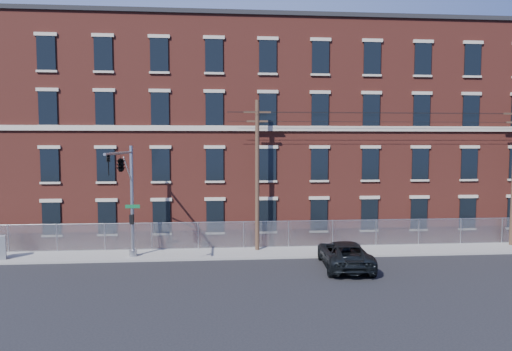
{
  "coord_description": "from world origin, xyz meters",
  "views": [
    {
      "loc": [
        -0.51,
        -23.92,
        7.2
      ],
      "look_at": [
        1.78,
        4.0,
        5.24
      ],
      "focal_mm": 31.34,
      "sensor_mm": 36.0,
      "label": 1
    }
  ],
  "objects": [
    {
      "name": "mill_building",
      "position": [
        12.0,
        13.93,
        8.15
      ],
      "size": [
        55.3,
        14.32,
        16.3
      ],
      "color": "maroon",
      "rests_on": "ground"
    },
    {
      "name": "utility_pole_near",
      "position": [
        2.0,
        5.6,
        5.34
      ],
      "size": [
        1.8,
        0.28,
        10.0
      ],
      "color": "#4D3526",
      "rests_on": "ground"
    },
    {
      "name": "chain_link_fence",
      "position": [
        12.0,
        6.3,
        1.06
      ],
      "size": [
        59.06,
        0.06,
        1.85
      ],
      "color": "#A5A8AD",
      "rests_on": "ground"
    },
    {
      "name": "pickup_truck",
      "position": [
        6.77,
        1.31,
        0.79
      ],
      "size": [
        3.05,
        5.84,
        1.57
      ],
      "primitive_type": "imported",
      "rotation": [
        0.0,
        0.0,
        3.06
      ],
      "color": "black",
      "rests_on": "ground"
    },
    {
      "name": "sidewalk",
      "position": [
        12.0,
        5.0,
        0.06
      ],
      "size": [
        65.0,
        3.0,
        0.12
      ],
      "primitive_type": "cube",
      "color": "gray",
      "rests_on": "ground"
    },
    {
      "name": "ground",
      "position": [
        0.0,
        0.0,
        0.0
      ],
      "size": [
        140.0,
        140.0,
        0.0
      ],
      "primitive_type": "plane",
      "color": "black",
      "rests_on": "ground"
    },
    {
      "name": "traffic_signal_mast",
      "position": [
        -6.0,
        2.18,
        5.39
      ],
      "size": [
        0.9,
        6.75,
        7.0
      ],
      "color": "#9EA0A5",
      "rests_on": "ground"
    }
  ]
}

